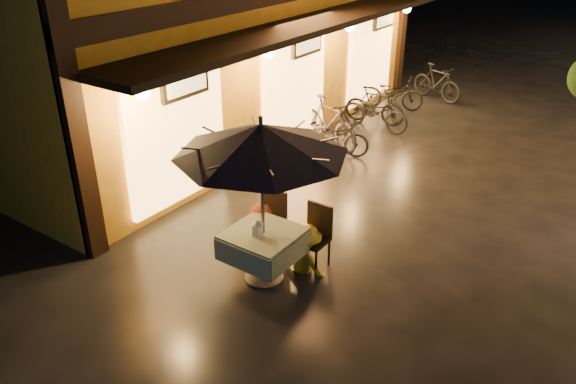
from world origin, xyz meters
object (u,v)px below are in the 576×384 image
Objects in this scene: patio_umbrella at (261,140)px; person_yellow at (305,227)px; table_lantern at (257,227)px; cafe_table at (263,244)px; bicycle_0 at (332,136)px; person_orange at (260,206)px.

patio_umbrella is 1.59m from person_yellow.
patio_umbrella is 1.24m from table_lantern.
person_yellow reaches higher than cafe_table.
patio_umbrella reaches higher than bicycle_0.
table_lantern is at bearing 141.43° from person_orange.
person_orange is at bearing 131.24° from cafe_table.
bicycle_0 is (-1.57, 4.48, -1.72)m from patio_umbrella.
person_orange is 0.80m from person_yellow.
cafe_table is at bearing 172.87° from patio_umbrella.
cafe_table is at bearing 90.00° from table_lantern.
patio_umbrella is 9.84× the size of table_lantern.
bicycle_0 is at bearing 109.26° from patio_umbrella.
table_lantern reaches higher than cafe_table.
person_yellow is at bearing 59.51° from patio_umbrella.
person_orange reaches higher than bicycle_0.
cafe_table is 0.66m from person_yellow.
person_yellow is at bearing -173.06° from bicycle_0.
patio_umbrella is at bearing -7.13° from cafe_table.
table_lantern is 0.81m from person_orange.
person_yellow is 4.37m from bicycle_0.
person_yellow is at bearing -162.09° from person_orange.
bicycle_0 is at bearing -65.66° from person_yellow.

